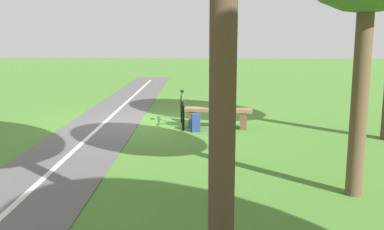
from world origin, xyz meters
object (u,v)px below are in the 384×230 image
bench (218,114)px  bicycle (182,111)px  backpack (195,123)px  person_seated (218,96)px

bench → bicycle: 0.93m
bicycle → backpack: bearing=24.8°
bench → backpack: 0.72m
bench → person_seated: size_ratio=2.35×
bench → person_seated: person_seated is taller
bicycle → backpack: bicycle is taller
bicycle → bench: bearing=74.0°
person_seated → bicycle: 1.03m
person_seated → backpack: size_ratio=1.73×
backpack → bench: bearing=-138.8°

